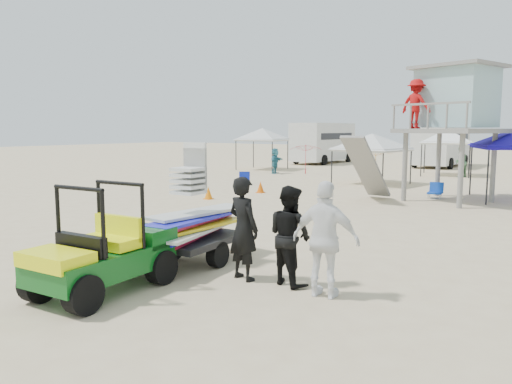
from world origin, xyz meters
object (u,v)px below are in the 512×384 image
Objects in this scene: utility_cart at (100,244)px; man_left at (243,228)px; surf_trailer at (193,221)px; lifeguard_tower at (450,103)px.

man_left is (1.52, 2.03, 0.10)m from utility_cart.
man_left is at bearing -11.18° from surf_trailer.
lifeguard_tower reaches higher than utility_cart.
lifeguard_tower is at bearing 82.97° from utility_cart.
man_left is 0.38× the size of lifeguard_tower.
utility_cart is 2.33m from surf_trailer.
surf_trailer is 0.52× the size of lifeguard_tower.
surf_trailer is (0.00, 2.33, 0.04)m from utility_cart.
surf_trailer is at bearing 89.95° from utility_cart.
surf_trailer reaches higher than utility_cart.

